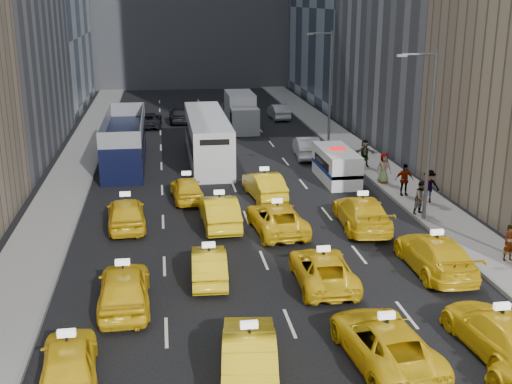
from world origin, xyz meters
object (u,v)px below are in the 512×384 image
(box_truck, at_px, (241,112))
(double_decker, at_px, (125,140))
(pedestrian_0, at_px, (510,243))
(city_bus, at_px, (207,138))
(nypd_van, at_px, (336,166))

(box_truck, bearing_deg, double_decker, -130.90)
(double_decker, height_order, pedestrian_0, double_decker)
(pedestrian_0, bearing_deg, city_bus, 112.74)
(box_truck, bearing_deg, city_bus, -109.50)
(nypd_van, distance_m, city_bus, 10.45)
(box_truck, distance_m, pedestrian_0, 33.59)
(double_decker, relative_size, box_truck, 1.70)
(double_decker, bearing_deg, nypd_van, -24.54)
(city_bus, distance_m, box_truck, 12.05)
(double_decker, xyz_separation_m, pedestrian_0, (17.82, -21.07, -0.73))
(city_bus, bearing_deg, box_truck, 63.72)
(double_decker, xyz_separation_m, box_truck, (9.86, 11.56, -0.13))
(nypd_van, relative_size, pedestrian_0, 3.16)
(nypd_van, height_order, box_truck, box_truck)
(city_bus, xyz_separation_m, pedestrian_0, (11.90, -21.24, -0.67))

